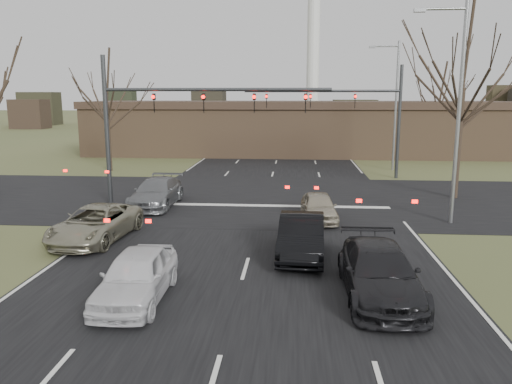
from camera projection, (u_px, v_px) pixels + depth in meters
ground at (235, 305)px, 14.32m from camera, size 360.00×360.00×0.00m
road_main at (284, 136)px, 73.04m from camera, size 14.00×300.00×0.02m
road_cross at (266, 198)px, 29.00m from camera, size 200.00×14.00×0.02m
building at (298, 127)px, 50.85m from camera, size 42.40×10.40×5.30m
mast_arm_near at (166, 111)px, 26.47m from camera, size 12.12×0.24×8.00m
mast_arm_far at (359, 108)px, 35.40m from camera, size 11.12×0.24×8.00m
streetlight_right_near at (456, 103)px, 22.37m from camera, size 2.34×0.25×10.00m
streetlight_right_far at (394, 99)px, 38.97m from camera, size 2.34×0.25×10.00m
tree_right_near at (467, 40)px, 27.44m from camera, size 6.90×6.90×11.50m
tree_left_far at (105, 76)px, 38.37m from camera, size 5.70×5.70×9.50m
tree_right_far at (440, 84)px, 46.10m from camera, size 5.40×5.40×9.00m
car_silver_suv at (95, 224)px, 20.52m from camera, size 2.81×5.31×1.42m
car_white_sedan at (136, 276)px, 14.50m from camera, size 1.81×4.39×1.49m
car_black_hatch at (301, 236)px, 18.50m from camera, size 1.81×4.73×1.54m
car_charcoal_sedan at (379, 272)px, 14.76m from camera, size 2.19×5.25×1.52m
car_grey_ahead at (156, 193)px, 26.85m from camera, size 2.17×5.21×1.50m
car_silver_ahead at (319, 207)px, 23.83m from camera, size 1.82×4.00×1.33m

